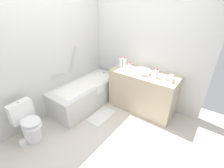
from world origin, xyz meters
TOP-DOWN VIEW (x-y plane):
  - ground_plane at (0.00, 0.00)m, footprint 3.85×3.85m
  - wall_back_tiled at (0.00, 1.22)m, footprint 3.25×0.10m
  - wall_right_mirror at (1.47, 0.00)m, footprint 0.10×2.74m
  - bathtub at (0.54, 0.82)m, footprint 1.66×0.70m
  - toilet at (-0.78, 0.85)m, footprint 0.37×0.50m
  - vanity_counter at (1.12, -0.26)m, footprint 0.60×1.35m
  - sink_basin at (1.10, -0.21)m, footprint 0.36×0.36m
  - sink_faucet at (1.31, -0.21)m, footprint 0.11×0.15m
  - water_bottle_0 at (1.03, 0.03)m, footprint 0.06×0.06m
  - water_bottle_1 at (1.04, -0.54)m, footprint 0.07×0.07m
  - water_bottle_2 at (1.11, 0.30)m, footprint 0.07×0.07m
  - water_bottle_3 at (1.09, 0.19)m, footprint 0.06×0.06m
  - drinking_glass_0 at (1.09, -0.69)m, footprint 0.07×0.07m
  - drinking_glass_1 at (1.13, -0.45)m, footprint 0.08×0.08m
  - drinking_glass_2 at (1.03, -0.82)m, footprint 0.06×0.06m
  - drinking_glass_3 at (1.12, -0.78)m, footprint 0.08×0.08m
  - bath_mat at (0.37, 0.27)m, footprint 0.60×0.34m
  - toilet_paper_roll at (-0.96, 0.81)m, footprint 0.11×0.11m

SIDE VIEW (x-z plane):
  - ground_plane at x=0.00m, z-range 0.00..0.00m
  - bath_mat at x=0.37m, z-range 0.00..0.01m
  - toilet_paper_roll at x=-0.96m, z-range 0.00..0.11m
  - bathtub at x=0.54m, z-range -0.35..0.91m
  - toilet at x=-0.78m, z-range -0.02..0.68m
  - vanity_counter at x=1.12m, z-range 0.00..0.85m
  - sink_basin at x=1.10m, z-range 0.85..0.91m
  - sink_faucet at x=1.31m, z-range 0.84..0.93m
  - drinking_glass_0 at x=1.09m, z-range 0.85..0.93m
  - drinking_glass_1 at x=1.13m, z-range 0.85..0.93m
  - drinking_glass_2 at x=1.03m, z-range 0.85..0.93m
  - drinking_glass_3 at x=1.12m, z-range 0.85..0.95m
  - water_bottle_1 at x=1.04m, z-range 0.84..1.03m
  - water_bottle_0 at x=1.03m, z-range 0.84..1.03m
  - water_bottle_2 at x=1.11m, z-range 0.84..1.08m
  - water_bottle_3 at x=1.09m, z-range 0.84..1.09m
  - wall_back_tiled at x=0.00m, z-range 0.00..2.41m
  - wall_right_mirror at x=1.47m, z-range 0.00..2.41m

